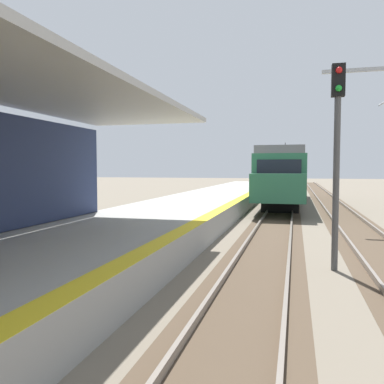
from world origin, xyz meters
TOP-DOWN VIEW (x-y plane):
  - station_platform at (-2.50, 16.00)m, footprint 5.00×80.00m
  - track_pair_nearest_platform at (1.90, 20.00)m, footprint 2.34×120.00m
  - track_pair_middle at (5.30, 20.00)m, footprint 2.34×120.00m
  - approaching_train at (1.90, 34.07)m, footprint 2.93×19.60m
  - rail_signal_post at (3.76, 14.48)m, footprint 0.32×0.34m

SIDE VIEW (x-z plane):
  - track_pair_nearest_platform at x=1.90m, z-range -0.03..0.13m
  - track_pair_middle at x=5.30m, z-range -0.03..0.13m
  - station_platform at x=-2.50m, z-range 0.00..0.90m
  - approaching_train at x=1.90m, z-range -0.20..4.56m
  - rail_signal_post at x=3.76m, z-range 0.59..5.79m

